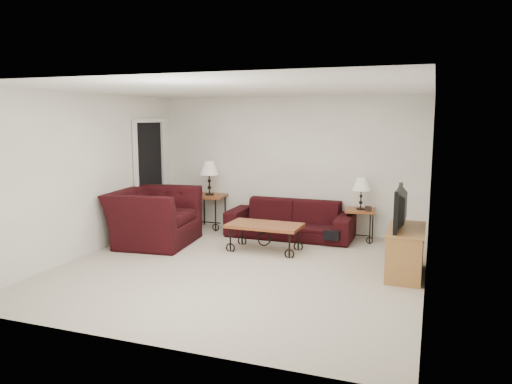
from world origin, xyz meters
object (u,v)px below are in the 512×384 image
(television, at_px, (406,208))
(lamp_left, at_px, (209,178))
(coffee_table, at_px, (265,237))
(tv_stand, at_px, (405,251))
(backpack, at_px, (333,231))
(side_table_right, at_px, (360,225))
(lamp_right, at_px, (361,193))
(sofa, at_px, (290,219))
(side_table_left, at_px, (210,211))
(armchair, at_px, (154,217))

(television, bearing_deg, lamp_left, -114.41)
(coffee_table, height_order, television, television)
(tv_stand, bearing_deg, backpack, 136.12)
(side_table_right, height_order, lamp_right, lamp_right)
(coffee_table, xyz_separation_m, tv_stand, (2.19, -0.48, 0.10))
(lamp_left, height_order, backpack, lamp_left)
(lamp_right, xyz_separation_m, television, (0.83, -1.68, 0.10))
(lamp_left, xyz_separation_m, tv_stand, (3.73, -1.68, -0.65))
(side_table_right, distance_m, lamp_right, 0.55)
(sofa, xyz_separation_m, tv_stand, (2.07, -1.50, -0.00))
(side_table_left, relative_size, tv_stand, 0.60)
(coffee_table, distance_m, tv_stand, 2.25)
(lamp_right, height_order, armchair, lamp_right)
(side_table_left, distance_m, television, 4.12)
(lamp_left, xyz_separation_m, coffee_table, (1.54, -1.20, -0.76))
(lamp_left, relative_size, lamp_right, 1.18)
(lamp_right, bearing_deg, side_table_left, 180.00)
(side_table_left, bearing_deg, backpack, -11.50)
(side_table_left, distance_m, lamp_left, 0.65)
(sofa, height_order, backpack, sofa)
(sofa, height_order, coffee_table, sofa)
(armchair, bearing_deg, side_table_left, -21.19)
(side_table_right, xyz_separation_m, television, (0.83, -1.68, 0.65))
(lamp_left, xyz_separation_m, backpack, (2.51, -0.51, -0.73))
(tv_stand, bearing_deg, coffee_table, 167.55)
(sofa, distance_m, television, 2.61)
(sofa, distance_m, armchair, 2.38)
(coffee_table, bearing_deg, tv_stand, -12.45)
(backpack, bearing_deg, lamp_right, 59.33)
(lamp_right, xyz_separation_m, backpack, (-0.37, -0.51, -0.58))
(sofa, xyz_separation_m, coffee_table, (-0.13, -1.02, -0.11))
(lamp_right, height_order, television, television)
(sofa, bearing_deg, television, -36.32)
(television, height_order, backpack, television)
(backpack, bearing_deg, tv_stand, -38.46)
(side_table_right, distance_m, tv_stand, 1.89)
(tv_stand, height_order, television, television)
(side_table_left, bearing_deg, lamp_left, 0.00)
(sofa, bearing_deg, coffee_table, -97.12)
(lamp_right, bearing_deg, backpack, -126.09)
(side_table_right, bearing_deg, backpack, -126.09)
(armchair, distance_m, television, 4.12)
(armchair, bearing_deg, tv_stand, -100.12)
(coffee_table, bearing_deg, side_table_left, 142.03)
(backpack, bearing_deg, television, -38.93)
(side_table_left, distance_m, lamp_right, 2.93)
(side_table_right, xyz_separation_m, backpack, (-0.37, -0.51, -0.03))
(tv_stand, bearing_deg, side_table_right, 116.72)
(sofa, bearing_deg, lamp_right, 8.41)
(side_table_left, bearing_deg, tv_stand, -24.30)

